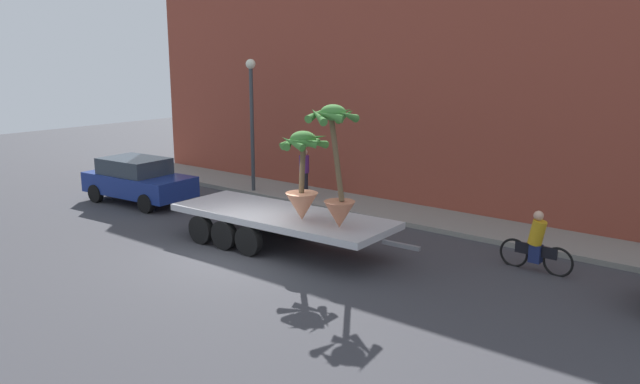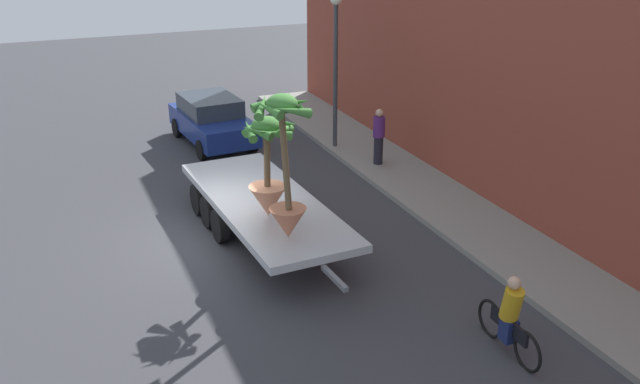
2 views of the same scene
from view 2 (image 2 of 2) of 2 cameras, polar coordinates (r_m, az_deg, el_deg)
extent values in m
plane|color=#38383D|center=(16.78, -8.51, -3.88)|extent=(60.00, 60.00, 0.00)
cube|color=gray|center=(18.99, 9.52, -0.47)|extent=(24.00, 2.20, 0.15)
cube|color=brown|center=(18.78, 14.84, 12.10)|extent=(24.00, 1.20, 8.46)
cube|color=#B7BABF|center=(16.39, -4.60, -0.92)|extent=(6.46, 2.55, 0.18)
cylinder|color=black|center=(18.68, -3.85, 0.49)|extent=(0.81, 0.26, 0.80)
cylinder|color=black|center=(18.08, -10.01, -0.60)|extent=(0.81, 0.26, 0.80)
cylinder|color=black|center=(17.92, -2.78, -0.47)|extent=(0.81, 0.26, 0.80)
cylinder|color=black|center=(17.29, -9.18, -1.64)|extent=(0.81, 0.26, 0.80)
cylinder|color=black|center=(17.17, -1.61, -1.52)|extent=(0.81, 0.26, 0.80)
cylinder|color=black|center=(16.51, -8.26, -2.78)|extent=(0.81, 0.26, 0.80)
cube|color=slate|center=(13.44, 1.20, -7.13)|extent=(1.00, 0.15, 0.10)
cone|color=#C17251|center=(14.34, -2.66, -2.56)|extent=(0.78, 0.78, 0.67)
cylinder|color=brown|center=(13.90, -2.91, 2.89)|extent=(0.49, 0.13, 2.15)
ellipsoid|color=#428438|center=(13.67, -3.16, 7.30)|extent=(0.62, 0.62, 0.39)
cone|color=#428438|center=(13.34, -2.35, 6.70)|extent=(0.30, 0.86, 0.40)
cone|color=#428438|center=(13.70, -1.67, 6.99)|extent=(0.75, 0.43, 0.48)
cone|color=#428438|center=(13.95, -2.05, 7.38)|extent=(0.79, 0.51, 0.41)
cone|color=#428438|center=(14.06, -4.02, 7.51)|extent=(0.33, 0.93, 0.40)
cone|color=#428438|center=(13.76, -4.80, 7.08)|extent=(0.81, 0.57, 0.43)
cone|color=#428438|center=(13.47, -4.25, 6.85)|extent=(0.74, 0.45, 0.34)
cone|color=tan|center=(15.36, -4.31, -0.75)|extent=(0.85, 0.85, 0.71)
cylinder|color=brown|center=(14.96, -4.39, 2.93)|extent=(0.23, 0.14, 1.40)
ellipsoid|color=#428438|center=(14.71, -4.43, 5.45)|extent=(0.66, 0.66, 0.41)
cone|color=#428438|center=(14.35, -3.93, 4.82)|extent=(0.22, 0.85, 0.39)
cone|color=#428438|center=(14.58, -3.05, 5.14)|extent=(0.71, 0.68, 0.37)
cone|color=#428438|center=(15.00, -3.00, 5.69)|extent=(0.98, 0.50, 0.35)
cone|color=#428438|center=(15.14, -4.41, 5.66)|extent=(0.47, 0.87, 0.48)
cone|color=#428438|center=(14.97, -5.33, 5.45)|extent=(0.48, 0.73, 0.41)
cone|color=#428438|center=(14.65, -5.85, 5.11)|extent=(0.79, 0.26, 0.39)
cone|color=#428438|center=(14.44, -5.23, 4.96)|extent=(0.71, 0.61, 0.31)
torus|color=black|center=(12.62, 16.73, -12.50)|extent=(0.74, 0.08, 0.74)
torus|color=black|center=(13.34, 13.87, -10.11)|extent=(0.74, 0.08, 0.74)
cube|color=black|center=(12.88, 15.34, -10.60)|extent=(1.04, 0.09, 0.28)
cylinder|color=gold|center=(12.64, 15.55, -8.89)|extent=(0.45, 0.35, 0.65)
sphere|color=tan|center=(12.44, 15.75, -7.23)|extent=(0.24, 0.24, 0.24)
cube|color=navy|center=(12.92, 15.30, -10.90)|extent=(0.29, 0.25, 0.44)
cube|color=navy|center=(23.37, -8.83, 5.52)|extent=(4.23, 2.13, 0.70)
cube|color=#2D3842|center=(23.39, -9.09, 7.12)|extent=(2.38, 1.81, 0.56)
cylinder|color=black|center=(22.56, -5.60, 4.13)|extent=(0.65, 0.25, 0.64)
cylinder|color=black|center=(22.02, -9.74, 3.44)|extent=(0.65, 0.25, 0.64)
cylinder|color=black|center=(24.95, -7.93, 5.82)|extent=(0.65, 0.25, 0.64)
cylinder|color=black|center=(24.46, -11.72, 5.22)|extent=(0.65, 0.25, 0.64)
cylinder|color=black|center=(20.97, 4.83, 3.45)|extent=(0.28, 0.28, 0.85)
cylinder|color=#51236B|center=(20.74, 4.90, 5.37)|extent=(0.36, 0.36, 0.62)
sphere|color=tan|center=(20.62, 4.94, 6.52)|extent=(0.24, 0.24, 0.24)
cylinder|color=#383D42|center=(22.03, 1.28, 9.40)|extent=(0.14, 0.14, 4.50)
camera|label=1|loc=(8.39, -83.94, -13.54)|focal=35.16mm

